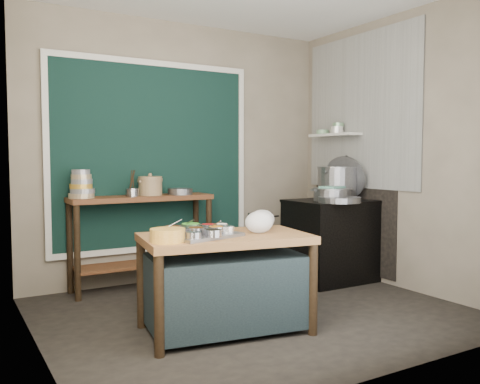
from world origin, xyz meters
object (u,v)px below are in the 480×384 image
prep_table (225,283)px  stock_pot (337,183)px  stove_block (332,241)px  yellow_basin (168,235)px  saucepan (260,220)px  back_counter (142,242)px  ceramic_crock (150,187)px  condiment_tray (202,235)px  utensil_cup (132,192)px  steamer (332,194)px

prep_table → stock_pot: size_ratio=2.72×
stove_block → yellow_basin: size_ratio=3.68×
prep_table → stock_pot: 2.22m
stove_block → saucepan: bearing=-155.8°
back_counter → yellow_basin: size_ratio=5.93×
stove_block → ceramic_crock: ceramic_crock is taller
stove_block → prep_table: bearing=-154.7°
stock_pot → condiment_tray: bearing=-156.3°
utensil_cup → ceramic_crock: 0.22m
yellow_basin → utensil_cup: 1.68m
back_counter → stock_pot: (2.01, -0.67, 0.58)m
prep_table → steamer: bearing=32.8°
condiment_tray → steamer: size_ratio=1.26×
ceramic_crock → back_counter: bearing=-174.3°
steamer → condiment_tray: bearing=-158.0°
prep_table → saucepan: 0.70m
stove_block → back_counter: bearing=159.0°
condiment_tray → stock_pot: bearing=23.7°
prep_table → back_counter: back_counter is taller
prep_table → stove_block: 1.99m
condiment_tray → saucepan: bearing=21.9°
back_counter → utensil_cup: (-0.11, -0.05, 0.52)m
prep_table → utensil_cup: size_ratio=9.18×
saucepan → ceramic_crock: (-0.49, 1.33, 0.23)m
saucepan → stove_block: bearing=9.3°
condiment_tray → yellow_basin: (-0.31, -0.09, 0.04)m
stove_block → steamer: 0.54m
ceramic_crock → stock_pot: bearing=-19.5°
saucepan → utensil_cup: (-0.70, 1.27, 0.18)m
stove_block → steamer: (-0.09, -0.10, 0.52)m
condiment_tray → stock_pot: stock_pot is taller
saucepan → utensil_cup: bearing=103.8°
condiment_tray → saucepan: saucepan is taller
yellow_basin → condiment_tray: bearing=16.1°
condiment_tray → stove_block: bearing=23.4°
yellow_basin → saucepan: bearing=20.1°
condiment_tray → steamer: 2.07m
yellow_basin → saucepan: (0.99, 0.36, 0.01)m
utensil_cup → steamer: 2.07m
saucepan → stock_pot: 1.59m
condiment_tray → utensil_cup: utensil_cup is taller
condiment_tray → yellow_basin: 0.32m
saucepan → stock_pot: bearing=9.6°
stock_pot → prep_table: bearing=-154.5°
prep_table → yellow_basin: 0.67m
back_counter → steamer: (1.81, -0.83, 0.47)m
saucepan → steamer: 1.33m
back_counter → stock_pot: 2.20m
stove_block → yellow_basin: (-2.31, -0.95, 0.37)m
saucepan → utensil_cup: size_ratio=1.57×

